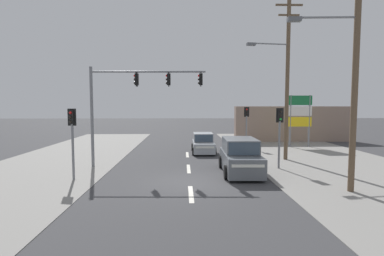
{
  "coord_description": "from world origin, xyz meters",
  "views": [
    {
      "loc": [
        -0.34,
        -14.32,
        3.73
      ],
      "look_at": [
        0.23,
        4.0,
        2.32
      ],
      "focal_mm": 28.0,
      "sensor_mm": 36.0,
      "label": 1
    }
  ],
  "objects_px": {
    "utility_pole_foreground_right": "(353,63)",
    "suv_oncoming_near": "(240,157)",
    "hatchback_crossing_left": "(203,144)",
    "utility_pole_midground_right": "(286,75)",
    "pedestal_signal_right_kerb": "(280,128)",
    "shopping_plaza_sign": "(300,114)",
    "pedestal_signal_far_median": "(247,120)",
    "pedestal_signal_left_kerb": "(72,132)",
    "traffic_signal_mast": "(131,95)"
  },
  "relations": [
    {
      "from": "utility_pole_foreground_right",
      "to": "suv_oncoming_near",
      "type": "height_order",
      "value": "utility_pole_foreground_right"
    },
    {
      "from": "suv_oncoming_near",
      "to": "utility_pole_foreground_right",
      "type": "bearing_deg",
      "value": -43.31
    },
    {
      "from": "utility_pole_foreground_right",
      "to": "hatchback_crossing_left",
      "type": "height_order",
      "value": "utility_pole_foreground_right"
    },
    {
      "from": "utility_pole_midground_right",
      "to": "pedestal_signal_right_kerb",
      "type": "distance_m",
      "value": 4.6
    },
    {
      "from": "pedestal_signal_right_kerb",
      "to": "utility_pole_foreground_right",
      "type": "bearing_deg",
      "value": -72.58
    },
    {
      "from": "shopping_plaza_sign",
      "to": "suv_oncoming_near",
      "type": "distance_m",
      "value": 12.55
    },
    {
      "from": "utility_pole_foreground_right",
      "to": "pedestal_signal_far_median",
      "type": "distance_m",
      "value": 13.72
    },
    {
      "from": "pedestal_signal_right_kerb",
      "to": "hatchback_crossing_left",
      "type": "relative_size",
      "value": 0.98
    },
    {
      "from": "utility_pole_foreground_right",
      "to": "utility_pole_midground_right",
      "type": "bearing_deg",
      "value": 91.45
    },
    {
      "from": "pedestal_signal_left_kerb",
      "to": "hatchback_crossing_left",
      "type": "height_order",
      "value": "pedestal_signal_left_kerb"
    },
    {
      "from": "pedestal_signal_left_kerb",
      "to": "suv_oncoming_near",
      "type": "xyz_separation_m",
      "value": [
        8.6,
        1.33,
        -1.53
      ]
    },
    {
      "from": "utility_pole_midground_right",
      "to": "traffic_signal_mast",
      "type": "xyz_separation_m",
      "value": [
        -9.98,
        -2.05,
        -1.4
      ]
    },
    {
      "from": "shopping_plaza_sign",
      "to": "suv_oncoming_near",
      "type": "relative_size",
      "value": 1.0
    },
    {
      "from": "shopping_plaza_sign",
      "to": "suv_oncoming_near",
      "type": "height_order",
      "value": "shopping_plaza_sign"
    },
    {
      "from": "utility_pole_midground_right",
      "to": "shopping_plaza_sign",
      "type": "bearing_deg",
      "value": 60.59
    },
    {
      "from": "utility_pole_foreground_right",
      "to": "utility_pole_midground_right",
      "type": "xyz_separation_m",
      "value": [
        -0.19,
        7.61,
        0.28
      ]
    },
    {
      "from": "utility_pole_midground_right",
      "to": "shopping_plaza_sign",
      "type": "xyz_separation_m",
      "value": [
        3.47,
        6.16,
        -2.77
      ]
    },
    {
      "from": "traffic_signal_mast",
      "to": "pedestal_signal_left_kerb",
      "type": "relative_size",
      "value": 1.93
    },
    {
      "from": "pedestal_signal_far_median",
      "to": "traffic_signal_mast",
      "type": "bearing_deg",
      "value": -138.05
    },
    {
      "from": "utility_pole_midground_right",
      "to": "pedestal_signal_left_kerb",
      "type": "bearing_deg",
      "value": -157.16
    },
    {
      "from": "hatchback_crossing_left",
      "to": "utility_pole_midground_right",
      "type": "bearing_deg",
      "value": -31.12
    },
    {
      "from": "pedestal_signal_far_median",
      "to": "suv_oncoming_near",
      "type": "relative_size",
      "value": 0.78
    },
    {
      "from": "hatchback_crossing_left",
      "to": "pedestal_signal_far_median",
      "type": "bearing_deg",
      "value": 32.14
    },
    {
      "from": "traffic_signal_mast",
      "to": "suv_oncoming_near",
      "type": "distance_m",
      "value": 7.35
    },
    {
      "from": "suv_oncoming_near",
      "to": "pedestal_signal_far_median",
      "type": "bearing_deg",
      "value": 76.04
    },
    {
      "from": "traffic_signal_mast",
      "to": "pedestal_signal_left_kerb",
      "type": "distance_m",
      "value": 4.41
    },
    {
      "from": "pedestal_signal_left_kerb",
      "to": "suv_oncoming_near",
      "type": "bearing_deg",
      "value": 8.78
    },
    {
      "from": "utility_pole_foreground_right",
      "to": "suv_oncoming_near",
      "type": "distance_m",
      "value": 7.11
    },
    {
      "from": "pedestal_signal_left_kerb",
      "to": "shopping_plaza_sign",
      "type": "bearing_deg",
      "value": 35.67
    },
    {
      "from": "pedestal_signal_right_kerb",
      "to": "pedestal_signal_left_kerb",
      "type": "xyz_separation_m",
      "value": [
        -11.08,
        -2.31,
        0.0
      ]
    },
    {
      "from": "traffic_signal_mast",
      "to": "pedestal_signal_far_median",
      "type": "height_order",
      "value": "traffic_signal_mast"
    },
    {
      "from": "traffic_signal_mast",
      "to": "pedestal_signal_left_kerb",
      "type": "bearing_deg",
      "value": -127.02
    },
    {
      "from": "utility_pole_foreground_right",
      "to": "utility_pole_midground_right",
      "type": "relative_size",
      "value": 0.95
    },
    {
      "from": "traffic_signal_mast",
      "to": "pedestal_signal_right_kerb",
      "type": "distance_m",
      "value": 8.95
    },
    {
      "from": "shopping_plaza_sign",
      "to": "hatchback_crossing_left",
      "type": "height_order",
      "value": "shopping_plaza_sign"
    },
    {
      "from": "utility_pole_midground_right",
      "to": "pedestal_signal_far_median",
      "type": "xyz_separation_m",
      "value": [
        -1.39,
        5.68,
        -3.34
      ]
    },
    {
      "from": "pedestal_signal_right_kerb",
      "to": "suv_oncoming_near",
      "type": "relative_size",
      "value": 0.78
    },
    {
      "from": "shopping_plaza_sign",
      "to": "pedestal_signal_far_median",
      "type": "bearing_deg",
      "value": -174.35
    },
    {
      "from": "pedestal_signal_right_kerb",
      "to": "hatchback_crossing_left",
      "type": "height_order",
      "value": "pedestal_signal_right_kerb"
    },
    {
      "from": "suv_oncoming_near",
      "to": "traffic_signal_mast",
      "type": "bearing_deg",
      "value": 163.58
    },
    {
      "from": "traffic_signal_mast",
      "to": "pedestal_signal_far_median",
      "type": "relative_size",
      "value": 1.93
    },
    {
      "from": "pedestal_signal_left_kerb",
      "to": "hatchback_crossing_left",
      "type": "distance_m",
      "value": 11.11
    },
    {
      "from": "traffic_signal_mast",
      "to": "suv_oncoming_near",
      "type": "height_order",
      "value": "traffic_signal_mast"
    },
    {
      "from": "pedestal_signal_right_kerb",
      "to": "shopping_plaza_sign",
      "type": "height_order",
      "value": "shopping_plaza_sign"
    },
    {
      "from": "utility_pole_foreground_right",
      "to": "pedestal_signal_left_kerb",
      "type": "bearing_deg",
      "value": 169.18
    },
    {
      "from": "utility_pole_foreground_right",
      "to": "pedestal_signal_right_kerb",
      "type": "distance_m",
      "value": 5.81
    },
    {
      "from": "pedestal_signal_left_kerb",
      "to": "traffic_signal_mast",
      "type": "bearing_deg",
      "value": 52.98
    },
    {
      "from": "pedestal_signal_right_kerb",
      "to": "pedestal_signal_left_kerb",
      "type": "bearing_deg",
      "value": -168.22
    },
    {
      "from": "utility_pole_midground_right",
      "to": "suv_oncoming_near",
      "type": "relative_size",
      "value": 2.35
    },
    {
      "from": "utility_pole_foreground_right",
      "to": "suv_oncoming_near",
      "type": "relative_size",
      "value": 2.23
    }
  ]
}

